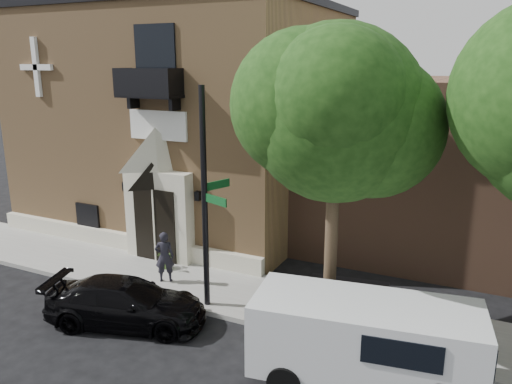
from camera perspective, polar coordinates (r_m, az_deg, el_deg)
ground at (r=16.03m, az=-13.71°, el=-11.66°), size 120.00×120.00×0.00m
sidewalk at (r=16.53m, az=-7.66°, el=-10.23°), size 42.00×3.00×0.15m
church at (r=22.71m, az=-7.55°, el=8.56°), size 12.20×11.01×9.30m
street_tree_left at (r=11.83m, az=9.15°, el=9.01°), size 4.97×4.38×7.77m
black_sedan at (r=14.36m, az=-14.61°, el=-12.14°), size 4.69×2.96×1.27m
cargo_van at (r=11.57m, az=13.24°, el=-16.30°), size 5.13×2.64×2.00m
street_sign at (r=13.83m, az=-5.79°, el=-0.89°), size 0.95×1.20×6.27m
fire_hydrant at (r=14.08m, az=1.53°, el=-12.56°), size 0.47×0.37×0.82m
dumpster at (r=13.38m, az=10.29°, el=-13.07°), size 2.16×1.43×1.32m
planter at (r=17.41m, az=-10.16°, el=-7.57°), size 0.69×0.64×0.65m
pedestrian_near at (r=16.27m, az=-10.42°, el=-7.28°), size 0.72×0.65×1.66m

